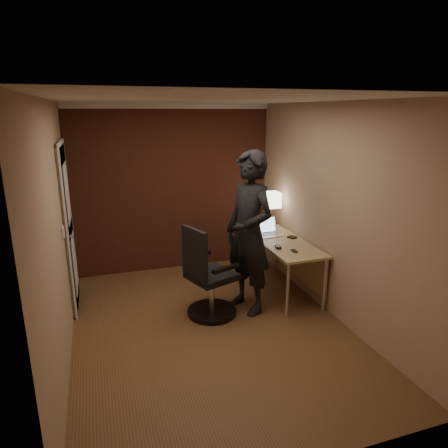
{
  "coord_description": "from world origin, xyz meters",
  "views": [
    {
      "loc": [
        -1.12,
        -3.94,
        2.39
      ],
      "look_at": [
        0.35,
        0.55,
        1.05
      ],
      "focal_mm": 32.0,
      "sensor_mm": 36.0,
      "label": 1
    }
  ],
  "objects_px": {
    "desk_lamp": "(272,200)",
    "person": "(249,233)",
    "laptop": "(267,230)",
    "mouse": "(278,247)",
    "desk": "(286,249)",
    "wallet": "(292,237)",
    "phone": "(294,251)",
    "office_chair": "(207,278)"
  },
  "relations": [
    {
      "from": "desk",
      "to": "wallet",
      "type": "xyz_separation_m",
      "value": [
        0.11,
        0.06,
        0.14
      ]
    },
    {
      "from": "mouse",
      "to": "person",
      "type": "bearing_deg",
      "value": -160.54
    },
    {
      "from": "wallet",
      "to": "office_chair",
      "type": "height_order",
      "value": "office_chair"
    },
    {
      "from": "desk_lamp",
      "to": "person",
      "type": "bearing_deg",
      "value": -127.65
    },
    {
      "from": "desk",
      "to": "person",
      "type": "xyz_separation_m",
      "value": [
        -0.68,
        -0.33,
        0.38
      ]
    },
    {
      "from": "office_chair",
      "to": "person",
      "type": "bearing_deg",
      "value": 2.56
    },
    {
      "from": "office_chair",
      "to": "person",
      "type": "relative_size",
      "value": 0.56
    },
    {
      "from": "desk_lamp",
      "to": "mouse",
      "type": "height_order",
      "value": "desk_lamp"
    },
    {
      "from": "wallet",
      "to": "person",
      "type": "height_order",
      "value": "person"
    },
    {
      "from": "desk",
      "to": "phone",
      "type": "height_order",
      "value": "phone"
    },
    {
      "from": "desk",
      "to": "person",
      "type": "distance_m",
      "value": 0.84
    },
    {
      "from": "mouse",
      "to": "phone",
      "type": "height_order",
      "value": "mouse"
    },
    {
      "from": "desk",
      "to": "phone",
      "type": "distance_m",
      "value": 0.46
    },
    {
      "from": "wallet",
      "to": "office_chair",
      "type": "xyz_separation_m",
      "value": [
        -1.32,
        -0.41,
        -0.25
      ]
    },
    {
      "from": "desk_lamp",
      "to": "office_chair",
      "type": "height_order",
      "value": "desk_lamp"
    },
    {
      "from": "desk",
      "to": "mouse",
      "type": "relative_size",
      "value": 15.0
    },
    {
      "from": "laptop",
      "to": "desk_lamp",
      "type": "bearing_deg",
      "value": 56.32
    },
    {
      "from": "mouse",
      "to": "person",
      "type": "height_order",
      "value": "person"
    },
    {
      "from": "phone",
      "to": "office_chair",
      "type": "distance_m",
      "value": 1.13
    },
    {
      "from": "wallet",
      "to": "office_chair",
      "type": "distance_m",
      "value": 1.41
    },
    {
      "from": "mouse",
      "to": "phone",
      "type": "relative_size",
      "value": 0.87
    },
    {
      "from": "desk",
      "to": "desk_lamp",
      "type": "relative_size",
      "value": 2.8
    },
    {
      "from": "desk",
      "to": "person",
      "type": "bearing_deg",
      "value": -154.26
    },
    {
      "from": "desk",
      "to": "phone",
      "type": "bearing_deg",
      "value": -105.07
    },
    {
      "from": "desk",
      "to": "office_chair",
      "type": "distance_m",
      "value": 1.27
    },
    {
      "from": "desk_lamp",
      "to": "laptop",
      "type": "relative_size",
      "value": 1.57
    },
    {
      "from": "desk_lamp",
      "to": "laptop",
      "type": "height_order",
      "value": "desk_lamp"
    },
    {
      "from": "mouse",
      "to": "wallet",
      "type": "relative_size",
      "value": 0.91
    },
    {
      "from": "mouse",
      "to": "person",
      "type": "distance_m",
      "value": 0.49
    },
    {
      "from": "phone",
      "to": "person",
      "type": "height_order",
      "value": "person"
    },
    {
      "from": "desk",
      "to": "laptop",
      "type": "xyz_separation_m",
      "value": [
        -0.15,
        0.31,
        0.19
      ]
    },
    {
      "from": "desk",
      "to": "phone",
      "type": "xyz_separation_m",
      "value": [
        -0.11,
        -0.42,
        0.13
      ]
    },
    {
      "from": "desk_lamp",
      "to": "person",
      "type": "distance_m",
      "value": 1.17
    },
    {
      "from": "phone",
      "to": "office_chair",
      "type": "xyz_separation_m",
      "value": [
        -1.1,
        0.07,
        -0.25
      ]
    },
    {
      "from": "phone",
      "to": "office_chair",
      "type": "relative_size",
      "value": 0.1
    },
    {
      "from": "laptop",
      "to": "mouse",
      "type": "relative_size",
      "value": 3.41
    },
    {
      "from": "laptop",
      "to": "person",
      "type": "distance_m",
      "value": 0.85
    },
    {
      "from": "desk",
      "to": "laptop",
      "type": "bearing_deg",
      "value": 115.91
    },
    {
      "from": "mouse",
      "to": "person",
      "type": "xyz_separation_m",
      "value": [
        -0.42,
        -0.07,
        0.24
      ]
    },
    {
      "from": "desk_lamp",
      "to": "mouse",
      "type": "distance_m",
      "value": 0.98
    },
    {
      "from": "desk",
      "to": "mouse",
      "type": "bearing_deg",
      "value": -134.32
    },
    {
      "from": "person",
      "to": "desk_lamp",
      "type": "bearing_deg",
      "value": 122.43
    }
  ]
}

